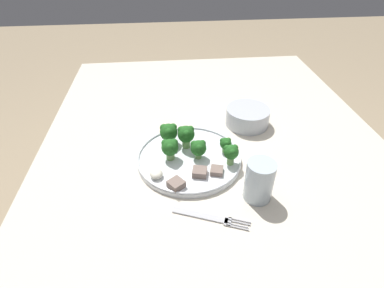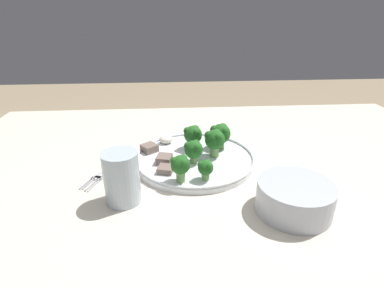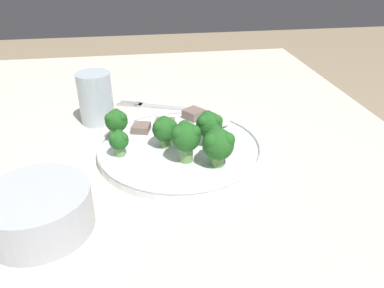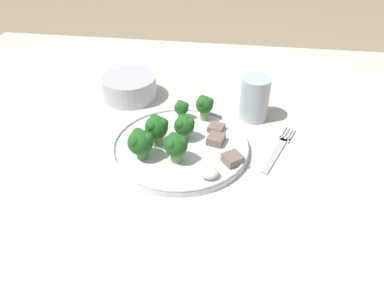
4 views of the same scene
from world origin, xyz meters
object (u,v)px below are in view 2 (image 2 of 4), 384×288
drinking_glass (122,180)px  dinner_plate (195,159)px  cream_bowl (294,198)px  fork (107,170)px

drinking_glass → dinner_plate: bearing=-135.0°
dinner_plate → cream_bowl: (-0.16, 0.20, 0.02)m
dinner_plate → drinking_glass: (0.15, 0.15, 0.04)m
fork → drinking_glass: 0.14m
dinner_plate → fork: bearing=7.9°
fork → cream_bowl: size_ratio=1.25×
dinner_plate → fork: size_ratio=1.67×
cream_bowl → drinking_glass: (0.31, -0.05, 0.02)m
cream_bowl → drinking_glass: bearing=-9.7°
cream_bowl → drinking_glass: drinking_glass is taller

